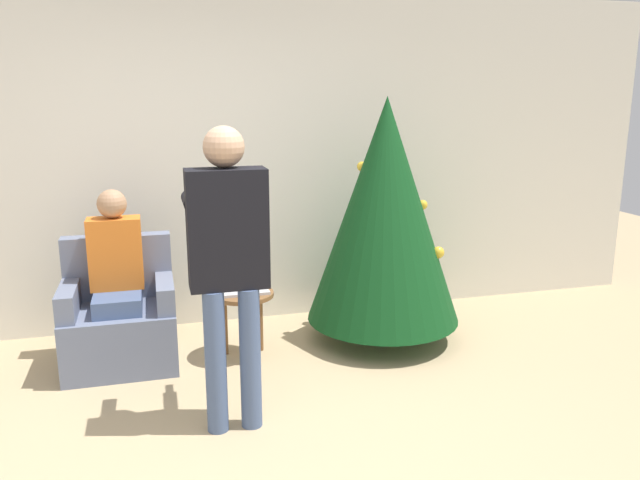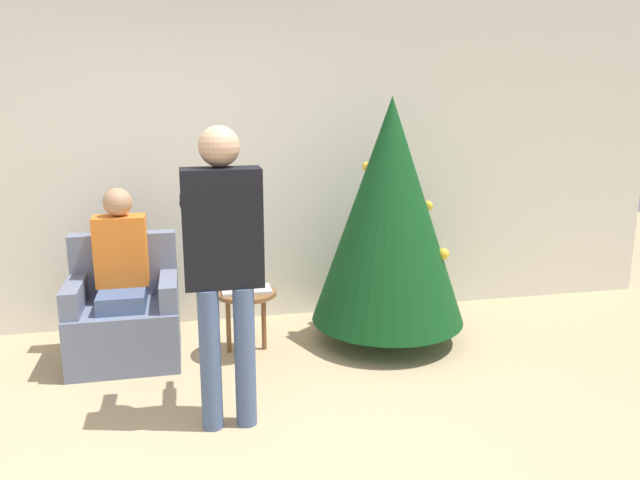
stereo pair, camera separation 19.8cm
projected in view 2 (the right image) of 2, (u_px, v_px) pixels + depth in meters
ground_plane at (247, 464)px, 3.24m from camera, size 14.00×14.00×0.00m
wall_back at (214, 161)px, 5.05m from camera, size 8.00×0.06×2.70m
christmas_tree at (390, 212)px, 4.67m from camera, size 1.17×1.17×1.87m
armchair at (125, 317)px, 4.48m from camera, size 0.76×0.66×0.89m
person_seated at (121, 269)px, 4.38m from camera, size 0.36×0.46×1.24m
person_standing at (223, 251)px, 3.44m from camera, size 0.45×0.57×1.71m
side_stool at (247, 301)px, 4.51m from camera, size 0.43×0.43×0.49m
laptop at (246, 290)px, 4.50m from camera, size 0.35×0.21×0.02m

